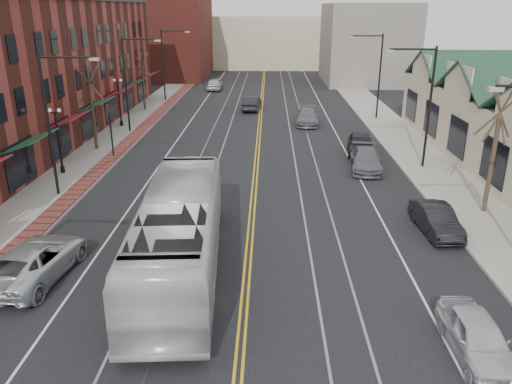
# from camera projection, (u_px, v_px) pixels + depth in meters

# --- Properties ---
(sidewalk_left) EXTENTS (4.00, 120.00, 0.15)m
(sidewalk_left) POSITION_uv_depth(u_px,v_px,m) (75.00, 174.00, 33.14)
(sidewalk_left) COLOR gray
(sidewalk_left) RESTS_ON ground
(sidewalk_right) EXTENTS (4.00, 120.00, 0.15)m
(sidewalk_right) POSITION_uv_depth(u_px,v_px,m) (439.00, 177.00, 32.56)
(sidewalk_right) COLOR gray
(sidewalk_right) RESTS_ON ground
(building_left) EXTENTS (10.00, 50.00, 11.00)m
(building_left) POSITION_uv_depth(u_px,v_px,m) (9.00, 77.00, 37.99)
(building_left) COLOR maroon
(building_left) RESTS_ON ground
(backdrop_left) EXTENTS (14.00, 18.00, 14.00)m
(backdrop_left) POSITION_uv_depth(u_px,v_px,m) (162.00, 31.00, 77.70)
(backdrop_left) COLOR maroon
(backdrop_left) RESTS_ON ground
(backdrop_mid) EXTENTS (22.00, 14.00, 9.00)m
(backdrop_mid) POSITION_uv_depth(u_px,v_px,m) (265.00, 42.00, 92.24)
(backdrop_mid) COLOR #C4BA97
(backdrop_mid) RESTS_ON ground
(backdrop_right) EXTENTS (12.00, 16.00, 11.00)m
(backdrop_right) POSITION_uv_depth(u_px,v_px,m) (366.00, 44.00, 72.78)
(backdrop_right) COLOR slate
(backdrop_right) RESTS_ON ground
(streetlight_l_1) EXTENTS (3.33, 0.25, 8.00)m
(streetlight_l_1) POSITION_uv_depth(u_px,v_px,m) (55.00, 111.00, 27.65)
(streetlight_l_1) COLOR black
(streetlight_l_1) RESTS_ON sidewalk_left
(streetlight_l_2) EXTENTS (3.33, 0.25, 8.00)m
(streetlight_l_2) POSITION_uv_depth(u_px,v_px,m) (130.00, 75.00, 42.65)
(streetlight_l_2) COLOR black
(streetlight_l_2) RESTS_ON sidewalk_left
(streetlight_l_3) EXTENTS (3.33, 0.25, 8.00)m
(streetlight_l_3) POSITION_uv_depth(u_px,v_px,m) (167.00, 57.00, 57.65)
(streetlight_l_3) COLOR black
(streetlight_l_3) RESTS_ON sidewalk_left
(streetlight_r_1) EXTENTS (3.33, 0.25, 8.00)m
(streetlight_r_1) POSITION_uv_depth(u_px,v_px,m) (424.00, 95.00, 32.73)
(streetlight_r_1) COLOR black
(streetlight_r_1) RESTS_ON sidewalk_right
(streetlight_r_2) EXTENTS (3.33, 0.25, 8.00)m
(streetlight_r_2) POSITION_uv_depth(u_px,v_px,m) (376.00, 68.00, 47.73)
(streetlight_r_2) COLOR black
(streetlight_r_2) RESTS_ON sidewalk_right
(lamppost_l_2) EXTENTS (0.84, 0.28, 4.27)m
(lamppost_l_2) POSITION_uv_depth(u_px,v_px,m) (59.00, 142.00, 32.42)
(lamppost_l_2) COLOR black
(lamppost_l_2) RESTS_ON sidewalk_left
(lamppost_l_3) EXTENTS (0.84, 0.28, 4.27)m
(lamppost_l_3) POSITION_uv_depth(u_px,v_px,m) (120.00, 104.00, 45.55)
(lamppost_l_3) COLOR black
(lamppost_l_3) RESTS_ON sidewalk_left
(tree_left_near) EXTENTS (1.78, 1.37, 6.48)m
(tree_left_near) POSITION_uv_depth(u_px,v_px,m) (92.00, 105.00, 37.58)
(tree_left_near) COLOR #382B21
(tree_left_near) RESTS_ON sidewalk_left
(tree_left_far) EXTENTS (1.66, 1.28, 6.02)m
(tree_left_far) POSITION_uv_depth(u_px,v_px,m) (143.00, 80.00, 52.67)
(tree_left_far) COLOR #382B21
(tree_left_far) RESTS_ON sidewalk_left
(tree_right_mid) EXTENTS (1.90, 1.46, 6.93)m
(tree_right_mid) POSITION_uv_depth(u_px,v_px,m) (495.00, 146.00, 25.64)
(tree_right_mid) COLOR #382B21
(tree_right_mid) RESTS_ON sidewalk_right
(traffic_signal) EXTENTS (0.18, 0.15, 3.80)m
(traffic_signal) POSITION_uv_depth(u_px,v_px,m) (111.00, 127.00, 36.07)
(traffic_signal) COLOR black
(traffic_signal) RESTS_ON sidewalk_left
(transit_bus) EXTENTS (3.81, 12.89, 3.54)m
(transit_bus) POSITION_uv_depth(u_px,v_px,m) (180.00, 233.00, 20.40)
(transit_bus) COLOR silver
(transit_bus) RESTS_ON ground
(parked_suv) EXTENTS (3.09, 5.71, 1.52)m
(parked_suv) POSITION_uv_depth(u_px,v_px,m) (35.00, 261.00, 20.28)
(parked_suv) COLOR silver
(parked_suv) RESTS_ON ground
(parked_car_a) EXTENTS (1.69, 4.03, 1.36)m
(parked_car_a) POSITION_uv_depth(u_px,v_px,m) (477.00, 337.00, 15.72)
(parked_car_a) COLOR silver
(parked_car_a) RESTS_ON ground
(parked_car_b) EXTENTS (1.71, 4.22, 1.36)m
(parked_car_b) POSITION_uv_depth(u_px,v_px,m) (436.00, 219.00, 24.44)
(parked_car_b) COLOR black
(parked_car_b) RESTS_ON ground
(parked_car_c) EXTENTS (2.50, 5.07, 1.42)m
(parked_car_c) POSITION_uv_depth(u_px,v_px,m) (366.00, 160.00, 33.97)
(parked_car_c) COLOR slate
(parked_car_c) RESTS_ON ground
(parked_car_d) EXTENTS (2.47, 4.86, 1.59)m
(parked_car_d) POSITION_uv_depth(u_px,v_px,m) (360.00, 144.00, 37.52)
(parked_car_d) COLOR black
(parked_car_d) RESTS_ON ground
(distant_car_left) EXTENTS (1.98, 4.70, 1.51)m
(distant_car_left) POSITION_uv_depth(u_px,v_px,m) (252.00, 103.00, 53.66)
(distant_car_left) COLOR black
(distant_car_left) RESTS_ON ground
(distant_car_right) EXTENTS (2.38, 5.18, 1.47)m
(distant_car_right) POSITION_uv_depth(u_px,v_px,m) (307.00, 117.00, 47.23)
(distant_car_right) COLOR slate
(distant_car_right) RESTS_ON ground
(distant_car_far) EXTENTS (1.95, 4.75, 1.61)m
(distant_car_far) POSITION_uv_depth(u_px,v_px,m) (215.00, 84.00, 66.79)
(distant_car_far) COLOR silver
(distant_car_far) RESTS_ON ground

